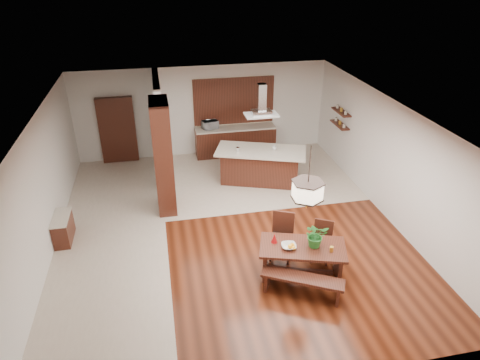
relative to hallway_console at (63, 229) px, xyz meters
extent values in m
plane|color=#3E180B|center=(3.81, -0.20, -0.32)|extent=(9.00, 9.00, 0.00)
cube|color=white|center=(3.81, -0.20, 2.58)|extent=(8.00, 9.00, 0.04)
cube|color=silver|center=(3.81, 4.30, 1.14)|extent=(8.00, 0.04, 2.90)
cube|color=silver|center=(3.81, -4.70, 1.14)|extent=(8.00, 0.04, 2.90)
cube|color=silver|center=(-0.19, -0.20, 1.14)|extent=(0.04, 9.00, 2.90)
cube|color=silver|center=(7.81, -0.20, 1.14)|extent=(0.04, 9.00, 2.90)
cube|color=beige|center=(1.06, -0.20, -0.31)|extent=(2.50, 9.00, 0.01)
cube|color=beige|center=(5.06, 2.30, -0.31)|extent=(5.50, 4.00, 0.01)
cube|color=#381A0E|center=(3.81, -0.20, 2.57)|extent=(8.00, 9.00, 0.02)
cube|color=black|center=(2.41, 1.00, 1.14)|extent=(0.45, 1.00, 2.90)
cube|color=silver|center=(2.41, 3.10, 1.14)|extent=(0.18, 2.40, 2.90)
cube|color=black|center=(0.00, 0.00, 0.00)|extent=(0.37, 0.88, 0.63)
cube|color=black|center=(1.11, 4.20, 0.74)|extent=(1.10, 0.20, 2.10)
cube|color=black|center=(4.81, 4.00, 0.13)|extent=(2.60, 0.60, 0.90)
cube|color=beige|center=(4.81, 4.00, 0.61)|extent=(2.60, 0.62, 0.05)
cube|color=#A55B31|center=(4.81, 4.26, 1.44)|extent=(2.60, 0.08, 1.50)
cube|color=black|center=(7.68, 2.40, 1.08)|extent=(0.26, 0.90, 0.04)
cube|color=black|center=(7.68, 2.40, 1.49)|extent=(0.26, 0.90, 0.04)
cube|color=black|center=(4.98, -2.25, 0.37)|extent=(1.88, 1.32, 0.06)
cube|color=black|center=(4.27, -2.03, 0.01)|extent=(0.27, 0.68, 0.65)
cube|color=black|center=(5.69, -2.47, 0.01)|extent=(0.27, 0.68, 0.65)
imported|color=#257027|center=(5.22, -2.28, 0.65)|extent=(0.48, 0.42, 0.51)
imported|color=beige|center=(4.69, -2.23, 0.43)|extent=(0.32, 0.32, 0.07)
cone|color=#A60B0E|center=(4.45, -2.00, 0.50)|extent=(0.16, 0.16, 0.20)
cylinder|color=gold|center=(5.48, -2.52, 0.45)|extent=(0.09, 0.09, 0.11)
cube|color=black|center=(5.13, 1.91, 0.17)|extent=(2.32, 1.51, 0.98)
cube|color=beige|center=(5.13, 1.86, 0.69)|extent=(2.72, 1.87, 0.05)
imported|color=silver|center=(5.50, 1.80, 0.77)|extent=(0.16, 0.16, 0.11)
imported|color=silver|center=(3.99, 4.03, 0.77)|extent=(0.56, 0.47, 0.27)
camera|label=1|loc=(2.36, -8.81, 5.56)|focal=32.00mm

